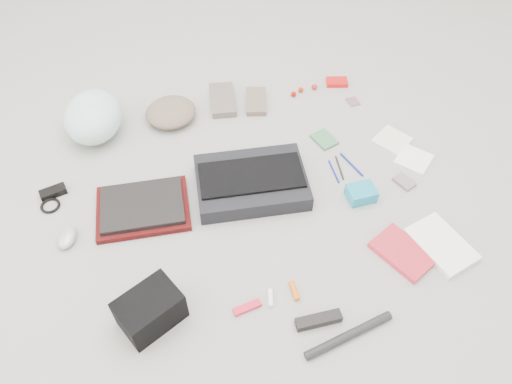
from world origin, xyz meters
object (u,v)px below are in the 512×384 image
object	(u,v)px
laptop	(142,205)
accordion_wallet	(361,193)
camera_bag	(150,310)
book_red	(403,252)
bike_helmet	(93,117)
messenger_bag	(251,182)

from	to	relation	value
laptop	accordion_wallet	size ratio (longest dim) A/B	2.93
camera_bag	book_red	world-z (taller)	camera_bag
accordion_wallet	camera_bag	bearing A→B (deg)	-161.80
camera_bag	accordion_wallet	size ratio (longest dim) A/B	1.86
laptop	bike_helmet	world-z (taller)	bike_helmet
laptop	messenger_bag	bearing A→B (deg)	4.72
camera_bag	laptop	bearing A→B (deg)	60.97
camera_bag	bike_helmet	bearing A→B (deg)	71.02
messenger_bag	camera_bag	distance (m)	0.65
messenger_bag	accordion_wallet	bearing A→B (deg)	-15.84
laptop	camera_bag	distance (m)	0.46
messenger_bag	camera_bag	bearing A→B (deg)	-128.84
messenger_bag	book_red	bearing A→B (deg)	-38.99
laptop	camera_bag	bearing A→B (deg)	-88.45
bike_helmet	laptop	bearing A→B (deg)	-62.28
book_red	accordion_wallet	bearing A→B (deg)	72.81
laptop	camera_bag	world-z (taller)	camera_bag
laptop	accordion_wallet	xyz separation A→B (m)	(0.82, -0.22, -0.01)
messenger_bag	bike_helmet	distance (m)	0.76
bike_helmet	camera_bag	size ratio (longest dim) A/B	1.54
camera_bag	accordion_wallet	bearing A→B (deg)	-6.65
book_red	laptop	bearing A→B (deg)	127.13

